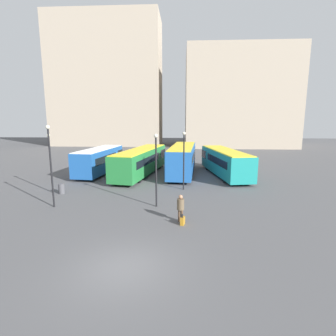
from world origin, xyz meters
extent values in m
plane|color=#4C4C4F|center=(0.00, 0.00, 0.00)|extent=(160.00, 160.00, 0.00)
cube|color=tan|center=(-15.93, 54.90, 14.89)|extent=(25.75, 11.13, 29.77)
cube|color=tan|center=(15.15, 54.90, 10.83)|extent=(24.19, 17.94, 21.65)
cube|color=#1E56A3|center=(-7.17, 19.42, 1.56)|extent=(3.37, 9.30, 2.56)
cube|color=black|center=(-6.78, 23.12, 1.88)|extent=(2.63, 1.93, 0.97)
cube|color=black|center=(-7.25, 18.60, 1.88)|extent=(3.05, 6.05, 0.77)
cube|color=white|center=(-7.17, 19.42, 2.88)|extent=(3.15, 9.10, 0.08)
cylinder|color=black|center=(-6.87, 22.22, 0.50)|extent=(2.42, 1.25, 1.01)
cylinder|color=black|center=(-7.46, 16.61, 0.50)|extent=(2.42, 1.25, 1.01)
cube|color=#237A38|center=(-2.26, 19.10, 1.56)|extent=(4.67, 12.61, 2.55)
cube|color=black|center=(-1.38, 24.08, 1.88)|extent=(2.96, 2.68, 0.97)
cube|color=black|center=(-2.45, 18.00, 1.88)|extent=(3.93, 8.23, 0.76)
cube|color=yellow|center=(-2.26, 19.10, 2.87)|extent=(4.43, 12.33, 0.08)
cylinder|color=black|center=(-1.60, 22.87, 0.52)|extent=(2.61, 1.46, 1.04)
cylinder|color=black|center=(-2.93, 15.33, 0.52)|extent=(2.61, 1.46, 1.04)
cube|color=#1E56A3|center=(2.42, 19.74, 1.73)|extent=(3.39, 11.11, 2.89)
cube|color=black|center=(2.77, 24.21, 2.09)|extent=(2.74, 2.21, 1.10)
cube|color=black|center=(2.35, 18.76, 2.09)|extent=(3.11, 7.19, 0.87)
cube|color=yellow|center=(2.42, 19.74, 3.22)|extent=(3.17, 10.88, 0.08)
cylinder|color=black|center=(2.69, 23.12, 0.52)|extent=(2.52, 1.22, 1.03)
cylinder|color=black|center=(2.16, 16.35, 0.52)|extent=(2.52, 1.22, 1.03)
cube|color=#19847F|center=(7.17, 19.21, 1.53)|extent=(4.38, 11.32, 2.50)
cube|color=black|center=(6.41, 23.68, 1.84)|extent=(2.90, 2.44, 0.95)
cube|color=black|center=(7.33, 18.23, 1.84)|extent=(3.74, 7.41, 0.75)
cube|color=yellow|center=(7.17, 19.21, 2.82)|extent=(4.14, 11.07, 0.08)
cylinder|color=black|center=(6.59, 22.59, 0.51)|extent=(2.60, 1.43, 1.03)
cylinder|color=black|center=(7.74, 15.84, 0.51)|extent=(2.60, 1.43, 1.03)
cylinder|color=#4C3828|center=(2.28, 5.32, 0.39)|extent=(0.18, 0.18, 0.77)
cylinder|color=#4C3828|center=(2.44, 5.28, 0.39)|extent=(0.18, 0.18, 0.77)
cylinder|color=brown|center=(2.36, 5.30, 1.11)|extent=(0.53, 0.53, 0.67)
sphere|color=#9E7051|center=(2.36, 5.30, 1.57)|extent=(0.25, 0.25, 0.25)
cube|color=#B27A1E|center=(2.49, 4.80, 0.25)|extent=(0.30, 0.44, 0.50)
cube|color=black|center=(2.45, 4.67, 0.61)|extent=(0.12, 0.05, 0.22)
cylinder|color=black|center=(2.55, 12.84, 2.46)|extent=(0.12, 0.12, 4.92)
sphere|color=beige|center=(2.55, 12.84, 5.01)|extent=(0.28, 0.28, 0.28)
cylinder|color=black|center=(-8.68, 11.21, 2.40)|extent=(0.12, 0.12, 4.80)
sphere|color=beige|center=(-8.68, 11.21, 4.89)|extent=(0.28, 0.28, 0.28)
cylinder|color=black|center=(-6.74, 7.53, 2.80)|extent=(0.12, 0.12, 5.60)
sphere|color=beige|center=(-6.74, 7.53, 5.68)|extent=(0.28, 0.28, 0.28)
cylinder|color=black|center=(0.59, 8.06, 2.50)|extent=(0.12, 0.12, 5.00)
sphere|color=beige|center=(0.59, 8.06, 5.08)|extent=(0.28, 0.28, 0.28)
cylinder|color=#47474C|center=(-7.76, 10.94, 0.42)|extent=(0.52, 0.52, 0.85)
camera|label=1|loc=(2.46, -9.98, 6.19)|focal=28.00mm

